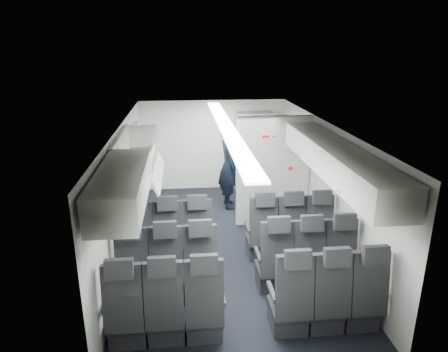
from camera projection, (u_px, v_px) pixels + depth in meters
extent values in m
cube|color=black|center=(226.00, 245.00, 7.09)|extent=(3.40, 6.00, 0.01)
cube|color=white|center=(227.00, 125.00, 6.41)|extent=(3.40, 6.00, 0.01)
cube|color=silver|center=(213.00, 145.00, 9.58)|extent=(3.40, 0.01, 2.15)
cube|color=silver|center=(260.00, 291.00, 3.92)|extent=(3.40, 0.01, 2.15)
cube|color=silver|center=(124.00, 191.00, 6.59)|extent=(0.01, 6.00, 2.15)
cube|color=silver|center=(324.00, 184.00, 6.92)|extent=(0.01, 6.00, 2.15)
cube|color=white|center=(227.00, 127.00, 6.43)|extent=(0.25, 5.52, 0.03)
cube|color=#232426|center=(142.00, 247.00, 6.44)|extent=(0.44, 0.46, 0.12)
cube|color=#2D2D33|center=(143.00, 256.00, 6.49)|extent=(0.42, 0.42, 0.22)
cube|color=#232426|center=(139.00, 228.00, 6.09)|extent=(0.44, 0.20, 0.80)
cube|color=#232426|center=(137.00, 205.00, 5.92)|extent=(0.30, 0.12, 0.23)
cube|color=#2D2D33|center=(127.00, 233.00, 6.30)|extent=(0.05, 0.40, 0.06)
cube|color=#2D2D33|center=(155.00, 231.00, 6.35)|extent=(0.05, 0.40, 0.06)
cube|color=#232426|center=(170.00, 246.00, 6.48)|extent=(0.44, 0.46, 0.12)
cube|color=#2D2D33|center=(171.00, 254.00, 6.53)|extent=(0.42, 0.42, 0.22)
cube|color=#232426|center=(169.00, 226.00, 6.14)|extent=(0.44, 0.20, 0.80)
cube|color=#232426|center=(167.00, 203.00, 5.96)|extent=(0.30, 0.12, 0.23)
cube|color=#2D2D33|center=(155.00, 231.00, 6.35)|extent=(0.05, 0.40, 0.06)
cube|color=#2D2D33|center=(183.00, 230.00, 6.39)|extent=(0.05, 0.40, 0.06)
cube|color=#232426|center=(198.00, 244.00, 6.53)|extent=(0.44, 0.46, 0.12)
cube|color=#2D2D33|center=(198.00, 253.00, 6.58)|extent=(0.42, 0.42, 0.22)
cube|color=#232426|center=(198.00, 225.00, 6.18)|extent=(0.44, 0.20, 0.80)
cube|color=#232426|center=(197.00, 202.00, 6.01)|extent=(0.30, 0.12, 0.23)
cube|color=#2D2D33|center=(184.00, 230.00, 6.39)|extent=(0.05, 0.40, 0.06)
cube|color=#2D2D33|center=(211.00, 229.00, 6.43)|extent=(0.05, 0.40, 0.06)
cube|color=#232426|center=(260.00, 241.00, 6.63)|extent=(0.44, 0.46, 0.12)
cube|color=#2D2D33|center=(260.00, 250.00, 6.68)|extent=(0.42, 0.42, 0.22)
cube|color=#232426|center=(264.00, 222.00, 6.28)|extent=(0.44, 0.20, 0.80)
cube|color=#232426|center=(265.00, 200.00, 6.11)|extent=(0.30, 0.12, 0.23)
cube|color=#2D2D33|center=(248.00, 227.00, 6.49)|extent=(0.05, 0.40, 0.06)
cube|color=#2D2D33|center=(274.00, 226.00, 6.54)|extent=(0.05, 0.40, 0.06)
cube|color=#232426|center=(287.00, 240.00, 6.67)|extent=(0.44, 0.46, 0.12)
cube|color=#2D2D33|center=(286.00, 248.00, 6.72)|extent=(0.42, 0.42, 0.22)
cube|color=#232426|center=(292.00, 221.00, 6.32)|extent=(0.44, 0.20, 0.80)
cube|color=#232426|center=(294.00, 198.00, 6.15)|extent=(0.30, 0.12, 0.23)
cube|color=#2D2D33|center=(275.00, 226.00, 6.54)|extent=(0.05, 0.40, 0.06)
cube|color=#2D2D33|center=(301.00, 225.00, 6.58)|extent=(0.05, 0.40, 0.06)
cube|color=#232426|center=(313.00, 239.00, 6.72)|extent=(0.44, 0.46, 0.12)
cube|color=#2D2D33|center=(312.00, 247.00, 6.77)|extent=(0.42, 0.42, 0.22)
cube|color=#232426|center=(319.00, 220.00, 6.37)|extent=(0.44, 0.20, 0.80)
cube|color=#232426|center=(322.00, 197.00, 6.20)|extent=(0.30, 0.12, 0.23)
cube|color=#2D2D33|center=(302.00, 225.00, 6.58)|extent=(0.05, 0.40, 0.06)
cube|color=#2D2D33|center=(328.00, 224.00, 6.62)|extent=(0.05, 0.40, 0.06)
cube|color=#232426|center=(136.00, 278.00, 5.59)|extent=(0.44, 0.46, 0.12)
cube|color=#2D2D33|center=(137.00, 288.00, 5.64)|extent=(0.42, 0.42, 0.22)
cube|color=#232426|center=(132.00, 257.00, 5.24)|extent=(0.44, 0.20, 0.80)
cube|color=#232426|center=(129.00, 231.00, 5.07)|extent=(0.30, 0.12, 0.23)
cube|color=#2D2D33|center=(118.00, 262.00, 5.45)|extent=(0.05, 0.40, 0.06)
cube|color=#2D2D33|center=(151.00, 260.00, 5.50)|extent=(0.05, 0.40, 0.06)
cube|color=#232426|center=(169.00, 276.00, 5.63)|extent=(0.44, 0.46, 0.12)
cube|color=#2D2D33|center=(169.00, 286.00, 5.68)|extent=(0.42, 0.42, 0.22)
cube|color=#232426|center=(167.00, 255.00, 5.29)|extent=(0.44, 0.20, 0.80)
cube|color=#232426|center=(165.00, 230.00, 5.11)|extent=(0.30, 0.12, 0.23)
cube|color=#2D2D33|center=(152.00, 260.00, 5.50)|extent=(0.05, 0.40, 0.06)
cube|color=#2D2D33|center=(184.00, 259.00, 5.54)|extent=(0.05, 0.40, 0.06)
cube|color=#232426|center=(200.00, 274.00, 5.68)|extent=(0.44, 0.46, 0.12)
cube|color=#2D2D33|center=(201.00, 284.00, 5.73)|extent=(0.42, 0.42, 0.22)
cube|color=#232426|center=(201.00, 254.00, 5.33)|extent=(0.44, 0.20, 0.80)
cube|color=#232426|center=(200.00, 228.00, 5.16)|extent=(0.30, 0.12, 0.23)
cube|color=#2D2D33|center=(184.00, 259.00, 5.54)|extent=(0.05, 0.40, 0.06)
cube|color=#2D2D33|center=(216.00, 257.00, 5.58)|extent=(0.05, 0.40, 0.06)
cube|color=#232426|center=(272.00, 270.00, 5.78)|extent=(0.44, 0.46, 0.12)
cube|color=#2D2D33|center=(272.00, 280.00, 5.83)|extent=(0.42, 0.42, 0.22)
cube|color=#232426|center=(277.00, 250.00, 5.43)|extent=(0.44, 0.20, 0.80)
cube|color=#232426|center=(279.00, 225.00, 5.26)|extent=(0.30, 0.12, 0.23)
cube|color=#2D2D33|center=(258.00, 255.00, 5.64)|extent=(0.05, 0.40, 0.06)
cube|color=#2D2D33|center=(288.00, 253.00, 5.69)|extent=(0.05, 0.40, 0.06)
cube|color=#232426|center=(302.00, 268.00, 5.82)|extent=(0.44, 0.46, 0.12)
cube|color=#2D2D33|center=(302.00, 278.00, 5.87)|extent=(0.42, 0.42, 0.22)
cube|color=#232426|center=(309.00, 248.00, 5.47)|extent=(0.44, 0.20, 0.80)
cube|color=#232426|center=(312.00, 223.00, 5.30)|extent=(0.30, 0.12, 0.23)
cube|color=#2D2D33|center=(289.00, 253.00, 5.69)|extent=(0.05, 0.40, 0.06)
cube|color=#2D2D33|center=(319.00, 252.00, 5.73)|extent=(0.05, 0.40, 0.06)
cube|color=#232426|center=(332.00, 267.00, 5.87)|extent=(0.44, 0.46, 0.12)
cube|color=#2D2D33|center=(331.00, 276.00, 5.92)|extent=(0.42, 0.42, 0.22)
cube|color=#232426|center=(341.00, 247.00, 5.52)|extent=(0.44, 0.20, 0.80)
cube|color=#232426|center=(345.00, 222.00, 5.35)|extent=(0.30, 0.12, 0.23)
cube|color=#2D2D33|center=(320.00, 251.00, 5.73)|extent=(0.05, 0.40, 0.06)
cube|color=#2D2D33|center=(349.00, 250.00, 5.77)|extent=(0.05, 0.40, 0.06)
cube|color=#232426|center=(128.00, 320.00, 4.74)|extent=(0.44, 0.46, 0.12)
cube|color=#2D2D33|center=(129.00, 331.00, 4.79)|extent=(0.42, 0.42, 0.22)
cube|color=#232426|center=(123.00, 298.00, 4.39)|extent=(0.44, 0.20, 0.80)
cube|color=#232426|center=(119.00, 269.00, 4.22)|extent=(0.30, 0.12, 0.23)
cube|color=#2D2D33|center=(107.00, 302.00, 4.60)|extent=(0.05, 0.40, 0.06)
cube|color=#2D2D33|center=(145.00, 300.00, 4.65)|extent=(0.05, 0.40, 0.06)
cube|color=#232426|center=(166.00, 317.00, 4.78)|extent=(0.44, 0.46, 0.12)
cube|color=#2D2D33|center=(167.00, 328.00, 4.83)|extent=(0.42, 0.42, 0.22)
cube|color=#232426|center=(164.00, 296.00, 4.44)|extent=(0.44, 0.20, 0.80)
cube|color=#232426|center=(162.00, 267.00, 4.26)|extent=(0.30, 0.12, 0.23)
cube|color=#2D2D33|center=(146.00, 300.00, 4.65)|extent=(0.05, 0.40, 0.06)
cube|color=#2D2D33|center=(184.00, 297.00, 4.69)|extent=(0.05, 0.40, 0.06)
cube|color=#232426|center=(204.00, 315.00, 4.83)|extent=(0.44, 0.46, 0.12)
cube|color=#2D2D33|center=(204.00, 325.00, 4.88)|extent=(0.42, 0.42, 0.22)
cube|color=#232426|center=(204.00, 293.00, 4.48)|extent=(0.44, 0.20, 0.80)
cube|color=#232426|center=(204.00, 264.00, 4.31)|extent=(0.30, 0.12, 0.23)
cube|color=#2D2D33|center=(185.00, 297.00, 4.69)|extent=(0.05, 0.40, 0.06)
cube|color=#2D2D33|center=(222.00, 295.00, 4.73)|extent=(0.05, 0.40, 0.06)
cube|color=#232426|center=(288.00, 309.00, 4.93)|extent=(0.44, 0.46, 0.12)
cube|color=#2D2D33|center=(287.00, 320.00, 4.98)|extent=(0.42, 0.42, 0.22)
cube|color=#232426|center=(295.00, 288.00, 4.58)|extent=(0.44, 0.20, 0.80)
cube|color=#232426|center=(298.00, 259.00, 4.41)|extent=(0.30, 0.12, 0.23)
cube|color=#2D2D33|center=(272.00, 292.00, 4.79)|extent=(0.05, 0.40, 0.06)
cube|color=#2D2D33|center=(307.00, 290.00, 4.84)|extent=(0.05, 0.40, 0.06)
cube|color=#232426|center=(323.00, 307.00, 4.97)|extent=(0.44, 0.46, 0.12)
cube|color=#2D2D33|center=(322.00, 317.00, 5.02)|extent=(0.42, 0.42, 0.22)
cube|color=#232426|center=(333.00, 286.00, 4.62)|extent=(0.44, 0.20, 0.80)
cube|color=#232426|center=(337.00, 257.00, 4.45)|extent=(0.30, 0.12, 0.23)
cube|color=#2D2D33|center=(308.00, 290.00, 4.84)|extent=(0.05, 0.40, 0.06)
cube|color=#2D2D33|center=(343.00, 288.00, 4.88)|extent=(0.05, 0.40, 0.06)
cube|color=#232426|center=(358.00, 304.00, 5.02)|extent=(0.44, 0.46, 0.12)
cube|color=#2D2D33|center=(356.00, 315.00, 5.07)|extent=(0.42, 0.42, 0.22)
cube|color=#232426|center=(370.00, 283.00, 4.67)|extent=(0.44, 0.20, 0.80)
cube|color=#232426|center=(376.00, 255.00, 4.50)|extent=(0.30, 0.12, 0.23)
cube|color=#2D2D33|center=(344.00, 288.00, 4.88)|extent=(0.05, 0.40, 0.06)
cube|color=#2D2D33|center=(378.00, 285.00, 4.92)|extent=(0.05, 0.40, 0.06)
cube|color=silver|center=(122.00, 187.00, 4.48)|extent=(0.52, 1.80, 0.40)
cylinder|color=slate|center=(146.00, 199.00, 4.55)|extent=(0.04, 0.10, 0.04)
cube|color=#9E9E93|center=(139.00, 161.00, 6.19)|extent=(0.52, 1.70, 0.04)
cube|color=silver|center=(121.00, 149.00, 6.11)|extent=(0.06, 1.70, 0.44)
cube|color=silver|center=(132.00, 164.00, 5.35)|extent=(0.52, 0.04, 0.40)
cube|color=silver|center=(143.00, 137.00, 6.92)|extent=(0.52, 0.04, 0.40)
cube|color=silver|center=(155.00, 167.00, 6.25)|extent=(0.21, 1.61, 0.38)
cube|color=silver|center=(361.00, 178.00, 4.75)|extent=(0.52, 1.80, 0.40)
cylinder|color=slate|center=(340.00, 192.00, 4.78)|extent=(0.04, 0.10, 0.04)
cube|color=silver|center=(315.00, 144.00, 6.41)|extent=(0.52, 1.70, 0.40)
cylinder|color=slate|center=(299.00, 154.00, 6.43)|extent=(0.04, 0.10, 0.04)
cube|color=silver|center=(273.00, 172.00, 7.60)|extent=(1.40, 0.12, 2.13)
cube|color=white|center=(268.00, 136.00, 7.30)|extent=(0.24, 0.01, 0.10)
cube|color=red|center=(266.00, 137.00, 7.28)|extent=(0.13, 0.01, 0.04)
cube|color=red|center=(274.00, 136.00, 7.30)|extent=(0.05, 0.01, 0.03)
cylinder|color=white|center=(290.00, 168.00, 7.54)|extent=(0.11, 0.01, 0.11)
cylinder|color=red|center=(291.00, 168.00, 7.54)|extent=(0.09, 0.01, 0.09)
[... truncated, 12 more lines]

